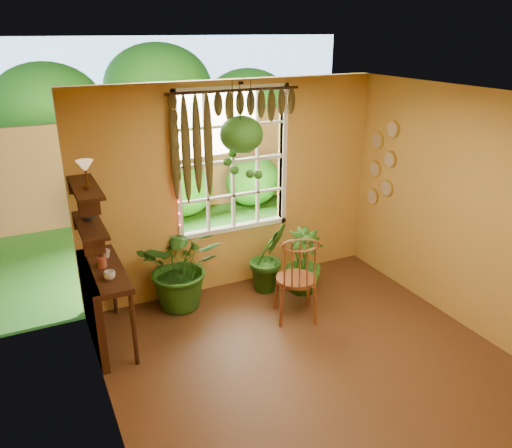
{
  "coord_description": "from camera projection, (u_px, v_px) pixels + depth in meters",
  "views": [
    {
      "loc": [
        -2.4,
        -3.37,
        3.26
      ],
      "look_at": [
        -0.22,
        1.15,
        1.29
      ],
      "focal_mm": 35.0,
      "sensor_mm": 36.0,
      "label": 1
    }
  ],
  "objects": [
    {
      "name": "wall_left",
      "position": [
        107.0,
        306.0,
        3.69
      ],
      "size": [
        0.0,
        4.5,
        4.5
      ],
      "primitive_type": "plane",
      "rotation": [
        1.57,
        0.0,
        1.57
      ],
      "color": "gold",
      "rests_on": "floor"
    },
    {
      "name": "potted_plant_left",
      "position": [
        182.0,
        266.0,
        6.09
      ],
      "size": [
        1.25,
        1.17,
        1.12
      ],
      "primitive_type": "imported",
      "rotation": [
        0.0,
        0.0,
        -0.36
      ],
      "color": "#1C4A13",
      "rests_on": "floor"
    },
    {
      "name": "potted_plant_mid",
      "position": [
        269.0,
        257.0,
        6.53
      ],
      "size": [
        0.57,
        0.48,
        0.95
      ],
      "primitive_type": "imported",
      "rotation": [
        0.0,
        0.0,
        0.12
      ],
      "color": "#1C4A13",
      "rests_on": "floor"
    },
    {
      "name": "brush_jar",
      "position": [
        101.0,
        255.0,
        5.24
      ],
      "size": [
        0.1,
        0.1,
        0.35
      ],
      "color": "#96422B",
      "rests_on": "counter_ledge"
    },
    {
      "name": "string_lights",
      "position": [
        176.0,
        166.0,
        5.88
      ],
      "size": [
        0.03,
        0.03,
        1.54
      ],
      "primitive_type": null,
      "color": "#FF2633",
      "rests_on": "window"
    },
    {
      "name": "hanging_basket",
      "position": [
        241.0,
        140.0,
        5.96
      ],
      "size": [
        0.52,
        0.52,
        1.2
      ],
      "color": "black",
      "rests_on": "ceiling"
    },
    {
      "name": "cup_b",
      "position": [
        106.0,
        254.0,
        5.5
      ],
      "size": [
        0.1,
        0.1,
        0.09
      ],
      "primitive_type": "imported",
      "rotation": [
        0.0,
        0.0,
        -0.05
      ],
      "color": "beige",
      "rests_on": "counter_ledge"
    },
    {
      "name": "valance_vine",
      "position": [
        229.0,
        117.0,
        5.93
      ],
      "size": [
        1.7,
        0.12,
        1.1
      ],
      "color": "#391D0F",
      "rests_on": "window"
    },
    {
      "name": "wall_back",
      "position": [
        234.0,
        189.0,
        6.38
      ],
      "size": [
        4.0,
        0.0,
        4.0
      ],
      "primitive_type": "plane",
      "rotation": [
        1.57,
        0.0,
        0.0
      ],
      "color": "gold",
      "rests_on": "floor"
    },
    {
      "name": "counter_ledge",
      "position": [
        96.0,
        299.0,
        5.36
      ],
      "size": [
        0.4,
        1.2,
        0.9
      ],
      "color": "#391D0F",
      "rests_on": "floor"
    },
    {
      "name": "tiffany_lamp",
      "position": [
        85.0,
        168.0,
        4.76
      ],
      "size": [
        0.17,
        0.17,
        0.28
      ],
      "color": "#533317",
      "rests_on": "shelf_upper"
    },
    {
      "name": "shelf_lower",
      "position": [
        90.0,
        225.0,
        5.06
      ],
      "size": [
        0.25,
        0.9,
        0.04
      ],
      "primitive_type": "cube",
      "color": "#391D0F",
      "rests_on": "wall_left"
    },
    {
      "name": "floor",
      "position": [
        325.0,
        378.0,
        4.99
      ],
      "size": [
        4.5,
        4.5,
        0.0
      ],
      "primitive_type": "plane",
      "color": "#522B17",
      "rests_on": "ground"
    },
    {
      "name": "wall_plates",
      "position": [
        382.0,
        164.0,
        6.73
      ],
      "size": [
        0.04,
        0.32,
        1.1
      ],
      "primitive_type": null,
      "color": "beige",
      "rests_on": "wall_right"
    },
    {
      "name": "backyard",
      "position": [
        156.0,
        130.0,
        10.38
      ],
      "size": [
        14.0,
        10.0,
        12.0
      ],
      "color": "#225E1A",
      "rests_on": "ground"
    },
    {
      "name": "windsor_chair",
      "position": [
        296.0,
        290.0,
        5.91
      ],
      "size": [
        0.61,
        0.63,
        1.27
      ],
      "rotation": [
        0.0,
        0.0,
        -0.35
      ],
      "color": "brown",
      "rests_on": "floor"
    },
    {
      "name": "potted_plant_right",
      "position": [
        303.0,
        261.0,
        6.5
      ],
      "size": [
        0.51,
        0.51,
        0.86
      ],
      "primitive_type": "imported",
      "rotation": [
        0.0,
        0.0,
        -0.07
      ],
      "color": "#1C4A13",
      "rests_on": "floor"
    },
    {
      "name": "wall_right",
      "position": [
        490.0,
        221.0,
        5.31
      ],
      "size": [
        0.0,
        4.5,
        4.5
      ],
      "primitive_type": "plane",
      "rotation": [
        1.57,
        0.0,
        -1.57
      ],
      "color": "gold",
      "rests_on": "floor"
    },
    {
      "name": "ceiling",
      "position": [
        342.0,
        104.0,
        4.0
      ],
      "size": [
        4.5,
        4.5,
        0.0
      ],
      "primitive_type": "plane",
      "rotation": [
        3.14,
        0.0,
        0.0
      ],
      "color": "white",
      "rests_on": "wall_back"
    },
    {
      "name": "cup_a",
      "position": [
        110.0,
        275.0,
        5.02
      ],
      "size": [
        0.15,
        0.15,
        0.09
      ],
      "primitive_type": "imported",
      "rotation": [
        0.0,
        0.0,
        0.43
      ],
      "color": "silver",
      "rests_on": "counter_ledge"
    },
    {
      "name": "shelf_vase",
      "position": [
        88.0,
        214.0,
        5.12
      ],
      "size": [
        0.14,
        0.14,
        0.14
      ],
      "primitive_type": "imported",
      "rotation": [
        0.0,
        0.0,
        0.05
      ],
      "color": "#B2AD99",
      "rests_on": "shelf_lower"
    },
    {
      "name": "window",
      "position": [
        232.0,
        161.0,
        6.28
      ],
      "size": [
        1.52,
        0.1,
        1.86
      ],
      "color": "white",
      "rests_on": "wall_back"
    },
    {
      "name": "shelf_upper",
      "position": [
        85.0,
        187.0,
        4.91
      ],
      "size": [
        0.25,
        0.9,
        0.04
      ],
      "primitive_type": "cube",
      "color": "#391D0F",
      "rests_on": "wall_left"
    }
  ]
}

